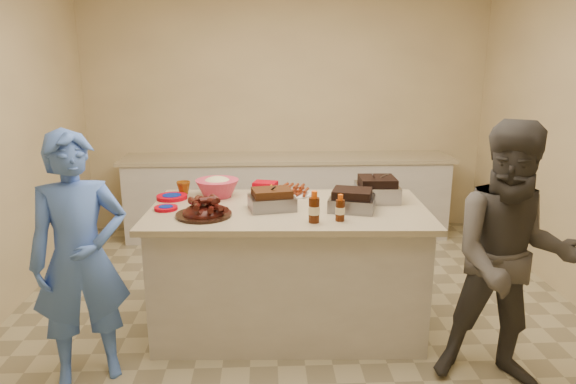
{
  "coord_description": "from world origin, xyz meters",
  "views": [
    {
      "loc": [
        -0.25,
        -3.34,
        1.94
      ],
      "look_at": [
        -0.09,
        0.18,
        1.02
      ],
      "focal_mm": 32.0,
      "sensor_mm": 36.0,
      "label": 1
    }
  ],
  "objects_px": {
    "rib_platter": "(204,216)",
    "mustard_bottle": "(271,201)",
    "roasting_pan": "(377,200)",
    "island": "(288,325)",
    "bbq_bottle_b": "(340,221)",
    "guest_blue": "(93,374)",
    "guest_gray": "(498,380)",
    "plastic_cup": "(184,194)",
    "bbq_bottle_a": "(314,222)",
    "coleslaw_bowl": "(218,196)"
  },
  "relations": [
    {
      "from": "rib_platter",
      "to": "mustard_bottle",
      "type": "relative_size",
      "value": 2.87
    },
    {
      "from": "rib_platter",
      "to": "roasting_pan",
      "type": "distance_m",
      "value": 1.28
    },
    {
      "from": "island",
      "to": "bbq_bottle_b",
      "type": "xyz_separation_m",
      "value": [
        0.32,
        -0.32,
        0.92
      ]
    },
    {
      "from": "rib_platter",
      "to": "guest_blue",
      "type": "bearing_deg",
      "value": -151.32
    },
    {
      "from": "roasting_pan",
      "to": "guest_gray",
      "type": "bearing_deg",
      "value": -54.35
    },
    {
      "from": "bbq_bottle_b",
      "to": "plastic_cup",
      "type": "relative_size",
      "value": 1.64
    },
    {
      "from": "rib_platter",
      "to": "bbq_bottle_a",
      "type": "xyz_separation_m",
      "value": [
        0.72,
        -0.17,
        0.0
      ]
    },
    {
      "from": "island",
      "to": "coleslaw_bowl",
      "type": "distance_m",
      "value": 1.11
    },
    {
      "from": "coleslaw_bowl",
      "to": "plastic_cup",
      "type": "distance_m",
      "value": 0.28
    },
    {
      "from": "island",
      "to": "guest_blue",
      "type": "bearing_deg",
      "value": -153.96
    },
    {
      "from": "bbq_bottle_a",
      "to": "guest_blue",
      "type": "height_order",
      "value": "bbq_bottle_a"
    },
    {
      "from": "bbq_bottle_b",
      "to": "roasting_pan",
      "type": "bearing_deg",
      "value": 54.35
    },
    {
      "from": "guest_blue",
      "to": "bbq_bottle_a",
      "type": "bearing_deg",
      "value": -11.25
    },
    {
      "from": "rib_platter",
      "to": "island",
      "type": "bearing_deg",
      "value": 17.08
    },
    {
      "from": "rib_platter",
      "to": "guest_blue",
      "type": "relative_size",
      "value": 0.24
    },
    {
      "from": "rib_platter",
      "to": "plastic_cup",
      "type": "bearing_deg",
      "value": 110.6
    },
    {
      "from": "rib_platter",
      "to": "bbq_bottle_b",
      "type": "xyz_separation_m",
      "value": [
        0.89,
        -0.14,
        0.0
      ]
    },
    {
      "from": "bbq_bottle_b",
      "to": "guest_blue",
      "type": "bearing_deg",
      "value": -171.46
    },
    {
      "from": "plastic_cup",
      "to": "guest_gray",
      "type": "bearing_deg",
      "value": -29.19
    },
    {
      "from": "roasting_pan",
      "to": "guest_blue",
      "type": "distance_m",
      "value": 2.26
    },
    {
      "from": "island",
      "to": "rib_platter",
      "type": "bearing_deg",
      "value": -160.59
    },
    {
      "from": "bbq_bottle_a",
      "to": "guest_gray",
      "type": "relative_size",
      "value": 0.13
    },
    {
      "from": "island",
      "to": "bbq_bottle_a",
      "type": "relative_size",
      "value": 9.43
    },
    {
      "from": "roasting_pan",
      "to": "coleslaw_bowl",
      "type": "bearing_deg",
      "value": 173.89
    },
    {
      "from": "roasting_pan",
      "to": "coleslaw_bowl",
      "type": "distance_m",
      "value": 1.2
    },
    {
      "from": "island",
      "to": "plastic_cup",
      "type": "distance_m",
      "value": 1.28
    },
    {
      "from": "bbq_bottle_b",
      "to": "plastic_cup",
      "type": "height_order",
      "value": "bbq_bottle_b"
    },
    {
      "from": "roasting_pan",
      "to": "mustard_bottle",
      "type": "height_order",
      "value": "mustard_bottle"
    },
    {
      "from": "guest_gray",
      "to": "mustard_bottle",
      "type": "bearing_deg",
      "value": 159.8
    },
    {
      "from": "island",
      "to": "guest_blue",
      "type": "relative_size",
      "value": 1.25
    },
    {
      "from": "plastic_cup",
      "to": "guest_blue",
      "type": "bearing_deg",
      "value": -116.22
    },
    {
      "from": "coleslaw_bowl",
      "to": "guest_gray",
      "type": "xyz_separation_m",
      "value": [
        1.8,
        -1.06,
        -0.92
      ]
    },
    {
      "from": "rib_platter",
      "to": "roasting_pan",
      "type": "xyz_separation_m",
      "value": [
        1.24,
        0.34,
        0.0
      ]
    },
    {
      "from": "bbq_bottle_a",
      "to": "mustard_bottle",
      "type": "xyz_separation_m",
      "value": [
        -0.27,
        0.52,
        0.0
      ]
    },
    {
      "from": "bbq_bottle_a",
      "to": "guest_gray",
      "type": "height_order",
      "value": "bbq_bottle_a"
    },
    {
      "from": "island",
      "to": "bbq_bottle_b",
      "type": "bearing_deg",
      "value": -42.55
    },
    {
      "from": "roasting_pan",
      "to": "guest_gray",
      "type": "height_order",
      "value": "roasting_pan"
    },
    {
      "from": "roasting_pan",
      "to": "guest_gray",
      "type": "relative_size",
      "value": 0.19
    },
    {
      "from": "rib_platter",
      "to": "bbq_bottle_b",
      "type": "bearing_deg",
      "value": -9.09
    },
    {
      "from": "guest_blue",
      "to": "guest_gray",
      "type": "bearing_deg",
      "value": -23.92
    },
    {
      "from": "mustard_bottle",
      "to": "guest_gray",
      "type": "relative_size",
      "value": 0.08
    },
    {
      "from": "island",
      "to": "bbq_bottle_b",
      "type": "height_order",
      "value": "bbq_bottle_b"
    },
    {
      "from": "coleslaw_bowl",
      "to": "guest_blue",
      "type": "distance_m",
      "value": 1.48
    },
    {
      "from": "island",
      "to": "roasting_pan",
      "type": "xyz_separation_m",
      "value": [
        0.66,
        0.16,
        0.92
      ]
    },
    {
      "from": "rib_platter",
      "to": "mustard_bottle",
      "type": "bearing_deg",
      "value": 37.76
    },
    {
      "from": "roasting_pan",
      "to": "plastic_cup",
      "type": "relative_size",
      "value": 2.82
    },
    {
      "from": "guest_blue",
      "to": "mustard_bottle",
      "type": "bearing_deg",
      "value": 12.73
    },
    {
      "from": "coleslaw_bowl",
      "to": "mustard_bottle",
      "type": "distance_m",
      "value": 0.43
    },
    {
      "from": "roasting_pan",
      "to": "mustard_bottle",
      "type": "bearing_deg",
      "value": -179.67
    },
    {
      "from": "island",
      "to": "roasting_pan",
      "type": "bearing_deg",
      "value": 15.85
    }
  ]
}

